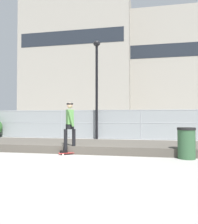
{
  "coord_description": "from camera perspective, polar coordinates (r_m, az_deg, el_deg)",
  "views": [
    {
      "loc": [
        2.65,
        -6.61,
        1.36
      ],
      "look_at": [
        0.39,
        5.24,
        1.66
      ],
      "focal_mm": 35.9,
      "sensor_mm": 36.0,
      "label": 1
    }
  ],
  "objects": [
    {
      "name": "ground_plane",
      "position": [
        7.25,
        -11.08,
        -12.21
      ],
      "size": [
        120.0,
        120.0,
        0.0
      ],
      "primitive_type": "plane",
      "color": "gray"
    },
    {
      "name": "gravel_berm",
      "position": [
        9.78,
        -5.04,
        -8.5
      ],
      "size": [
        14.99,
        2.84,
        0.31
      ],
      "primitive_type": "cube",
      "color": "#4C473F",
      "rests_on": "ground_plane"
    },
    {
      "name": "skateboard",
      "position": [
        8.45,
        -7.48,
        -10.28
      ],
      "size": [
        0.79,
        0.57,
        0.07
      ],
      "color": "#B22D2D",
      "rests_on": "ground_plane"
    },
    {
      "name": "skater",
      "position": [
        8.35,
        -7.45,
        -3.01
      ],
      "size": [
        0.67,
        0.62,
        1.84
      ],
      "color": "black",
      "rests_on": "skateboard"
    },
    {
      "name": "chain_fence",
      "position": [
        14.41,
        0.21,
        -3.11
      ],
      "size": [
        25.92,
        0.06,
        1.85
      ],
      "color": "gray",
      "rests_on": "ground_plane"
    },
    {
      "name": "street_lamp",
      "position": [
        14.33,
        -0.59,
        8.92
      ],
      "size": [
        0.44,
        0.44,
        6.25
      ],
      "color": "black",
      "rests_on": "ground_plane"
    },
    {
      "name": "parked_car_near",
      "position": [
        18.54,
        -12.17,
        -2.99
      ],
      "size": [
        4.53,
        2.22,
        1.66
      ],
      "color": "silver",
      "rests_on": "ground_plane"
    },
    {
      "name": "parked_car_mid",
      "position": [
        17.18,
        7.63,
        -3.14
      ],
      "size": [
        4.48,
        2.11,
        1.66
      ],
      "color": "#474C54",
      "rests_on": "ground_plane"
    },
    {
      "name": "library_building",
      "position": [
        46.83,
        -4.67,
        12.19
      ],
      "size": [
        20.27,
        13.65,
        24.73
      ],
      "color": "gray",
      "rests_on": "ground_plane"
    },
    {
      "name": "office_block",
      "position": [
        48.22,
        16.74,
        10.11
      ],
      "size": [
        28.61,
        10.16,
        21.86
      ],
      "color": "gray",
      "rests_on": "ground_plane"
    },
    {
      "name": "trash_bin",
      "position": [
        8.01,
        21.38,
        -7.36
      ],
      "size": [
        0.59,
        0.59,
        1.03
      ],
      "color": "#2D5133",
      "rests_on": "ground_plane"
    }
  ]
}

